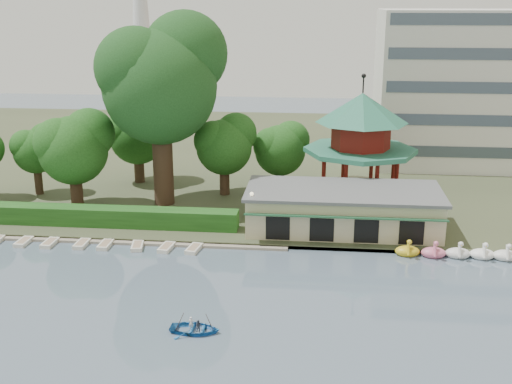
# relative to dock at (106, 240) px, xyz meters

# --- Properties ---
(ground_plane) EXTENTS (220.00, 220.00, 0.00)m
(ground_plane) POSITION_rel_dock_xyz_m (12.00, -17.20, -0.12)
(ground_plane) COLOR slate
(ground_plane) RESTS_ON ground
(shore) EXTENTS (220.00, 70.00, 0.40)m
(shore) POSITION_rel_dock_xyz_m (12.00, 34.80, 0.08)
(shore) COLOR #424930
(shore) RESTS_ON ground
(embankment) EXTENTS (220.00, 0.60, 0.30)m
(embankment) POSITION_rel_dock_xyz_m (12.00, 0.10, 0.03)
(embankment) COLOR gray
(embankment) RESTS_ON ground
(dock) EXTENTS (34.00, 1.60, 0.24)m
(dock) POSITION_rel_dock_xyz_m (0.00, 0.00, 0.00)
(dock) COLOR gray
(dock) RESTS_ON ground
(boathouse) EXTENTS (18.60, 9.39, 3.90)m
(boathouse) POSITION_rel_dock_xyz_m (22.00, 4.77, 2.25)
(boathouse) COLOR #C4BA91
(boathouse) RESTS_ON shore
(pavilion) EXTENTS (12.40, 12.40, 13.50)m
(pavilion) POSITION_rel_dock_xyz_m (24.00, 14.80, 7.36)
(pavilion) COLOR #C4BA91
(pavilion) RESTS_ON shore
(hedge) EXTENTS (30.00, 2.00, 1.80)m
(hedge) POSITION_rel_dock_xyz_m (-3.00, 3.30, 1.18)
(hedge) COLOR #22571B
(hedge) RESTS_ON shore
(lamp_post) EXTENTS (0.36, 0.36, 4.28)m
(lamp_post) POSITION_rel_dock_xyz_m (13.50, 1.80, 3.22)
(lamp_post) COLOR black
(lamp_post) RESTS_ON shore
(big_tree) EXTENTS (13.10, 12.21, 20.29)m
(big_tree) POSITION_rel_dock_xyz_m (3.16, 10.99, 13.89)
(big_tree) COLOR #3A281C
(big_tree) RESTS_ON shore
(small_trees) EXTENTS (39.45, 17.09, 10.41)m
(small_trees) POSITION_rel_dock_xyz_m (-1.60, 13.92, 6.05)
(small_trees) COLOR #3A281C
(small_trees) RESTS_ON shore
(swan_boats) EXTENTS (16.57, 2.08, 1.92)m
(swan_boats) POSITION_rel_dock_xyz_m (34.97, -0.62, 0.28)
(swan_boats) COLOR gold
(swan_boats) RESTS_ON ground
(moored_rowboats) EXTENTS (24.82, 2.59, 0.36)m
(moored_rowboats) POSITION_rel_dock_xyz_m (-3.32, -1.33, 0.06)
(moored_rowboats) COLOR silver
(moored_rowboats) RESTS_ON ground
(rowboat_with_passengers) EXTENTS (4.88, 3.57, 2.01)m
(rowboat_with_passengers) POSITION_rel_dock_xyz_m (11.54, -15.92, 0.37)
(rowboat_with_passengers) COLOR #2065AB
(rowboat_with_passengers) RESTS_ON ground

